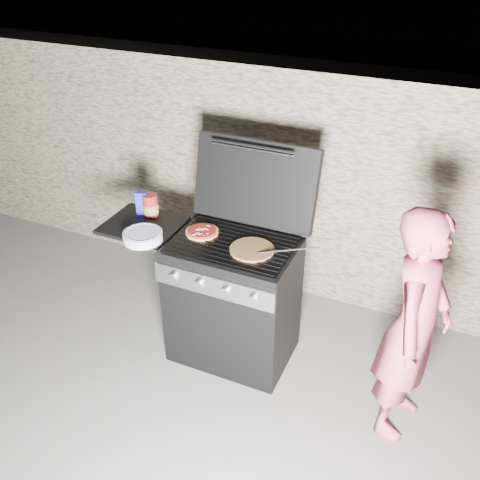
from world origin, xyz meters
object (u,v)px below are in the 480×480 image
at_px(sauce_jar, 151,205).
at_px(person, 414,327).
at_px(pizza_topped, 202,231).
at_px(gas_grill, 200,291).

distance_m(sauce_jar, person, 1.88).
bearing_deg(person, sauce_jar, 90.36).
relative_size(pizza_topped, sauce_jar, 1.37).
xyz_separation_m(sauce_jar, person, (1.84, -0.25, -0.25)).
height_order(pizza_topped, person, person).
height_order(gas_grill, pizza_topped, pizza_topped).
bearing_deg(gas_grill, sauce_jar, 164.16).
bearing_deg(gas_grill, pizza_topped, 71.98).
height_order(gas_grill, person, person).
distance_m(pizza_topped, sauce_jar, 0.45).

